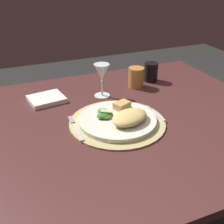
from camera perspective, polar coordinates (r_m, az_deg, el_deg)
The scene contains 12 objects.
dining_table at distance 1.10m, azimuth -2.12°, elevation -8.77°, with size 1.35×0.97×0.75m.
placemat at distance 1.02m, azimuth 1.08°, elevation -2.08°, with size 0.35×0.35×0.01m, color tan.
dinner_plate at distance 1.01m, azimuth 1.09°, elevation -1.57°, with size 0.28×0.28×0.01m, color silver.
pasta_serving at distance 0.98m, azimuth 3.56°, elevation -1.05°, with size 0.14×0.10×0.04m, color #DEBD6D.
salad_greens at distance 1.02m, azimuth -1.52°, elevation -0.41°, with size 0.07×0.09×0.02m.
bread_piece at distance 1.07m, azimuth 2.00°, elevation 1.36°, with size 0.06×0.04×0.03m, color tan.
fork at distance 0.97m, azimuth -7.20°, elevation -3.45°, with size 0.02×0.17×0.00m.
spoon at distance 1.10m, azimuth 7.71°, elevation 0.37°, with size 0.03×0.14×0.01m.
napkin at distance 1.20m, azimuth -13.06°, elevation 2.58°, with size 0.14×0.12×0.02m, color white.
wine_glass at distance 1.18m, azimuth -2.07°, elevation 7.63°, with size 0.07×0.07×0.14m.
amber_tumbler at distance 1.30m, azimuth 4.86°, elevation 6.97°, with size 0.07×0.07×0.09m, color #C9833C.
dark_tumbler at distance 1.38m, azimuth 7.85°, elevation 7.98°, with size 0.07×0.07×0.09m, color black.
Camera 1 is at (-0.30, -0.83, 1.26)m, focal length 45.41 mm.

